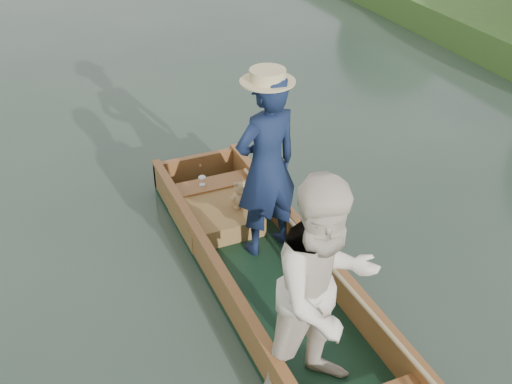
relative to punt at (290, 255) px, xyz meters
name	(u,v)px	position (x,y,z in m)	size (l,w,h in m)	color
ground	(280,305)	(0.04, 0.23, -0.79)	(120.00, 120.00, 0.00)	#283D30
punt	(290,255)	(0.00, 0.00, 0.00)	(1.31, 5.00, 2.07)	black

